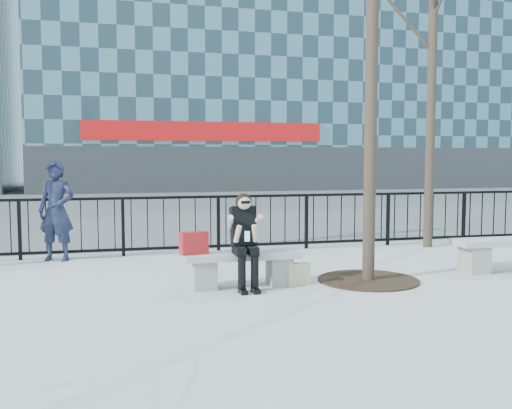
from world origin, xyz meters
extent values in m
plane|color=#9A9A95|center=(0.00, 0.00, 0.00)|extent=(120.00, 120.00, 0.00)
cube|color=#474747|center=(0.00, 15.00, 0.00)|extent=(60.00, 23.00, 0.01)
cube|color=black|center=(0.00, 3.00, 1.08)|extent=(14.00, 0.05, 0.05)
cube|color=black|center=(0.00, 3.00, 0.12)|extent=(14.00, 0.05, 0.05)
cube|color=#2D2D30|center=(3.00, 21.96, 1.20)|extent=(18.00, 0.08, 2.40)
cube|color=#A80B0B|center=(3.00, 21.90, 3.20)|extent=(12.60, 0.12, 1.00)
cube|color=slate|center=(20.00, 27.00, 10.00)|extent=(16.00, 10.00, 20.00)
cube|color=#2D2D30|center=(20.00, 21.96, 1.20)|extent=(16.00, 0.08, 2.40)
cylinder|color=black|center=(1.90, -0.10, 3.75)|extent=(0.18, 0.18, 7.50)
cylinder|color=black|center=(4.50, 2.60, 3.50)|extent=(0.18, 0.18, 7.00)
cylinder|color=black|center=(1.90, -0.10, 0.01)|extent=(1.50, 1.50, 0.02)
cube|color=slate|center=(-0.55, 0.00, 0.20)|extent=(0.32, 0.38, 0.40)
cube|color=slate|center=(0.55, 0.00, 0.20)|extent=(0.32, 0.38, 0.40)
cube|color=#98968F|center=(0.00, 0.00, 0.45)|extent=(1.65, 0.46, 0.09)
cube|color=slate|center=(3.80, 0.04, 0.22)|extent=(0.35, 0.41, 0.43)
cube|color=#98968F|center=(4.39, 0.04, 0.48)|extent=(1.78, 0.50, 0.10)
cube|color=#AB1518|center=(-0.69, 0.02, 0.65)|extent=(0.41, 0.25, 0.31)
cube|color=beige|center=(0.79, -0.14, 0.16)|extent=(0.35, 0.16, 0.32)
imported|color=black|center=(-2.75, 2.80, 0.89)|extent=(0.76, 0.62, 1.78)
camera|label=1|loc=(-1.76, -7.81, 1.83)|focal=40.00mm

